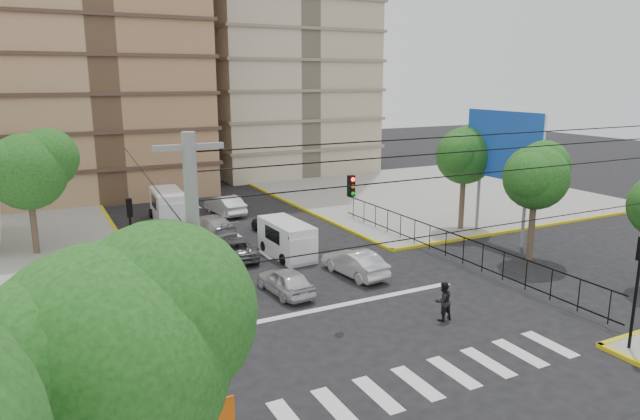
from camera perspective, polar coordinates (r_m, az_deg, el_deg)
ground at (r=25.52m, az=2.96°, el=-10.49°), size 160.00×160.00×0.00m
sidewalk_ne at (r=52.26m, az=10.99°, el=1.63°), size 26.00×26.00×0.15m
crosswalk_stripes at (r=21.09m, az=11.49°, el=-16.09°), size 12.00×2.40×0.01m
stop_line at (r=26.48m, az=1.64°, el=-9.57°), size 13.00×0.40×0.01m
park_fence at (r=33.87m, az=12.40°, el=-4.78°), size 0.10×22.50×1.66m
billboard at (r=37.34m, az=17.89°, el=5.97°), size 0.36×6.20×8.10m
tree_sw_near at (r=11.37m, az=-20.29°, el=-13.39°), size 5.63×4.60×7.57m
tree_park_a at (r=33.77m, az=20.87°, el=3.36°), size 4.41×3.60×6.83m
tree_park_c at (r=39.35m, az=14.35°, el=5.55°), size 4.65×3.80×7.25m
tree_tudor at (r=36.55m, az=-27.08°, el=3.79°), size 5.39×4.40×7.43m
traffic_light_se at (r=24.27m, az=29.24°, el=-5.62°), size 0.28×0.22×4.40m
traffic_light_nw at (r=29.16m, az=-18.41°, el=-1.68°), size 0.28×0.22×4.40m
traffic_light_hanging at (r=22.10m, az=5.79°, el=1.80°), size 18.00×9.12×0.92m
utility_pole_sw at (r=12.75m, az=-12.04°, el=-12.36°), size 1.40×0.28×9.00m
van_right_lane at (r=33.22m, az=-3.19°, el=-3.04°), size 1.95×4.61×2.05m
van_left_lane at (r=42.68m, az=-14.87°, el=0.30°), size 2.27×5.14×2.27m
car_silver_front_left at (r=27.74m, az=-3.48°, el=-7.09°), size 1.82×3.92×1.30m
car_white_front_right at (r=30.20m, az=3.50°, el=-5.31°), size 1.93×4.35×1.39m
car_grey_mid_left at (r=33.39m, az=-8.65°, el=-3.76°), size 2.41×4.63×1.25m
car_silver_rear_left at (r=38.23m, az=-10.93°, el=-1.54°), size 2.70×5.21×1.44m
car_darkgrey_mid_right at (r=38.27m, az=-4.58°, el=-1.35°), size 2.23×4.36×1.42m
car_white_rear_right at (r=44.16m, az=-9.48°, el=0.50°), size 2.13×4.68×1.49m
pedestrian_crosswalk at (r=25.29m, az=12.20°, el=-8.89°), size 0.87×0.69×1.73m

